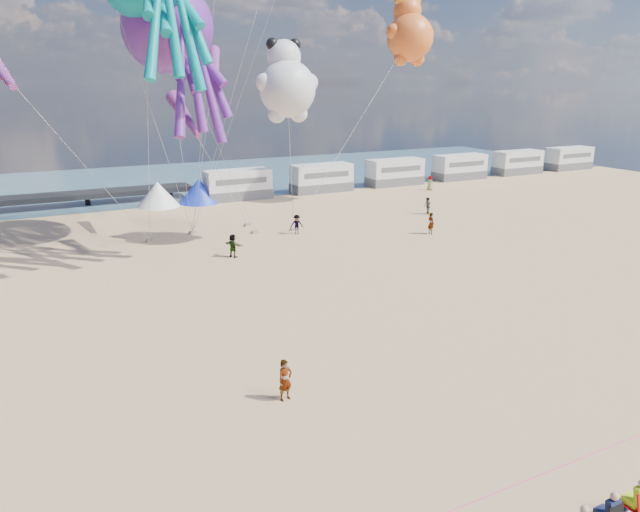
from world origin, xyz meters
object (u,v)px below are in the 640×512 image
at_px(beachgoer_0, 430,183).
at_px(beachgoer_5, 431,223).
at_px(sandbag_b, 255,232).
at_px(windsock_right, 215,64).
at_px(motorhome_0, 238,185).
at_px(standing_person, 285,380).
at_px(kite_teddy_orange, 410,38).
at_px(motorhome_4, 517,162).
at_px(sandbag_c, 294,229).
at_px(tent_white, 158,194).
at_px(motorhome_3, 460,167).
at_px(motorhome_1, 322,178).
at_px(tent_blue, 199,191).
at_px(beachgoer_1, 427,206).
at_px(kite_octopus_purple, 167,28).
at_px(beachgoer_2, 297,224).
at_px(beachgoer_4, 233,246).
at_px(sandbag_d, 248,225).
at_px(motorhome_5, 569,158).
at_px(motorhome_2, 395,172).
at_px(sandbag_e, 193,232).
at_px(windsock_mid, 185,116).
at_px(sandbag_a, 150,240).
at_px(kite_panda, 287,89).

bearing_deg(beachgoer_0, beachgoer_5, 123.83).
bearing_deg(sandbag_b, windsock_right, 143.44).
relative_size(motorhome_0, standing_person, 4.09).
bearing_deg(motorhome_0, sandbag_b, -103.46).
bearing_deg(kite_teddy_orange, motorhome_4, 45.33).
xyz_separation_m(beachgoer_5, sandbag_c, (-9.15, 5.86, -0.75)).
xyz_separation_m(tent_white, standing_person, (-2.88, -37.58, -0.39)).
bearing_deg(motorhome_3, sandbag_c, -153.57).
height_order(motorhome_1, sandbag_b, motorhome_1).
bearing_deg(tent_blue, standing_person, -100.38).
distance_m(tent_blue, beachgoer_1, 22.20).
distance_m(motorhome_0, beachgoer_5, 22.04).
bearing_deg(kite_octopus_purple, beachgoer_2, -35.03).
height_order(beachgoer_4, kite_octopus_purple, kite_octopus_purple).
bearing_deg(motorhome_3, sandbag_d, -160.36).
distance_m(motorhome_5, tent_white, 55.50).
xyz_separation_m(motorhome_2, sandbag_b, (-22.30, -13.81, -1.39)).
distance_m(sandbag_e, windsock_mid, 10.66).
xyz_separation_m(tent_white, sandbag_a, (-3.19, -12.63, -1.09)).
relative_size(sandbag_d, kite_octopus_purple, 0.04).
xyz_separation_m(beachgoer_1, sandbag_d, (-15.98, 3.06, -0.65)).
height_order(beachgoer_1, beachgoer_2, beachgoer_2).
relative_size(motorhome_1, sandbag_c, 13.20).
distance_m(motorhome_2, tent_white, 27.00).
xyz_separation_m(sandbag_a, sandbag_d, (8.19, 1.39, 0.00)).
bearing_deg(sandbag_e, motorhome_1, 34.25).
height_order(beachgoer_4, kite_panda, kite_panda).
bearing_deg(windsock_mid, kite_teddy_orange, 15.35).
xyz_separation_m(beachgoer_0, beachgoer_5, (-11.67, -15.62, 0.07)).
bearing_deg(windsock_mid, sandbag_d, 39.85).
bearing_deg(motorhome_3, beachgoer_0, -150.22).
bearing_deg(tent_blue, windsock_right, -96.52).
relative_size(motorhome_5, beachgoer_1, 4.34).
bearing_deg(motorhome_2, motorhome_3, 0.00).
xyz_separation_m(beachgoer_0, sandbag_e, (-28.39, -7.24, -0.68)).
relative_size(beachgoer_0, sandbag_c, 3.16).
distance_m(motorhome_5, windsock_right, 55.44).
relative_size(motorhome_4, kite_teddy_orange, 0.91).
bearing_deg(sandbag_d, motorhome_0, 75.06).
bearing_deg(tent_blue, kite_panda, -83.42).
height_order(sandbag_e, kite_octopus_purple, kite_octopus_purple).
distance_m(sandbag_a, sandbag_d, 8.31).
relative_size(tent_white, sandbag_b, 8.00).
bearing_deg(beachgoer_0, kite_octopus_purple, 86.07).
bearing_deg(motorhome_1, kite_octopus_purple, -145.34).
bearing_deg(sandbag_d, beachgoer_4, -115.92).
relative_size(sandbag_e, windsock_right, 0.12).
xyz_separation_m(motorhome_4, motorhome_5, (9.50, 0.00, 0.00)).
relative_size(standing_person, beachgoer_2, 1.04).
bearing_deg(kite_panda, standing_person, -101.26).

